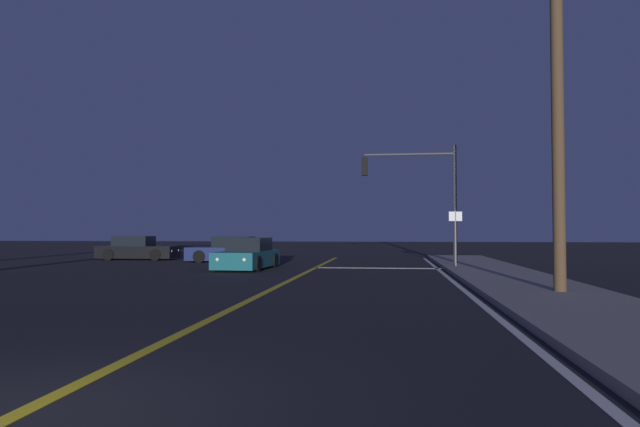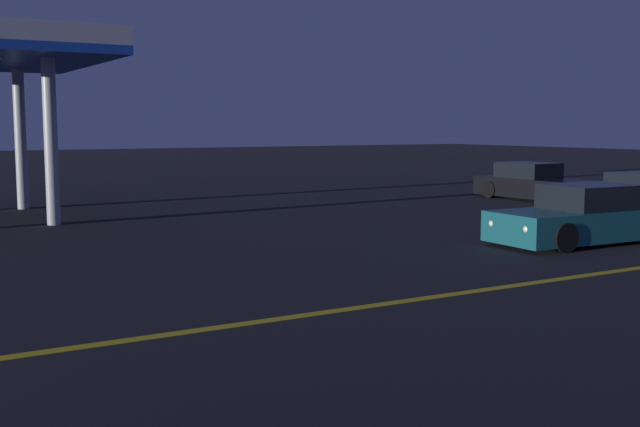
% 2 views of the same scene
% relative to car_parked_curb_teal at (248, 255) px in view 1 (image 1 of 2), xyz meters
% --- Properties ---
extents(sidewalk_right, '(3.20, 39.01, 0.15)m').
position_rel_car_parked_curb_teal_xyz_m(sidewalk_right, '(9.91, -8.00, -0.51)').
color(sidewalk_right, gray).
rests_on(sidewalk_right, ground).
extents(lane_line_center, '(0.20, 36.84, 0.01)m').
position_rel_car_parked_curb_teal_xyz_m(lane_line_center, '(2.77, -8.00, -0.58)').
color(lane_line_center, gold).
rests_on(lane_line_center, ground).
extents(lane_line_edge_right, '(0.16, 36.84, 0.01)m').
position_rel_car_parked_curb_teal_xyz_m(lane_line_edge_right, '(8.06, -8.00, -0.58)').
color(lane_line_edge_right, silver).
rests_on(lane_line_edge_right, ground).
extents(stop_bar, '(5.54, 0.50, 0.01)m').
position_rel_car_parked_curb_teal_xyz_m(stop_bar, '(5.54, 1.34, -0.58)').
color(stop_bar, silver).
rests_on(stop_bar, ground).
extents(car_parked_curb_teal, '(2.00, 4.54, 1.34)m').
position_rel_car_parked_curb_teal_xyz_m(car_parked_curb_teal, '(0.00, 0.00, 0.00)').
color(car_parked_curb_teal, '#195960').
rests_on(car_parked_curb_teal, ground).
extents(car_following_oncoming_navy, '(4.31, 1.99, 1.34)m').
position_rel_car_parked_curb_teal_xyz_m(car_following_oncoming_navy, '(-2.31, 5.14, -0.00)').
color(car_following_oncoming_navy, navy).
rests_on(car_following_oncoming_navy, ground).
extents(car_side_waiting_black, '(4.42, 2.00, 1.34)m').
position_rel_car_parked_curb_teal_xyz_m(car_side_waiting_black, '(-8.24, 6.77, -0.00)').
color(car_side_waiting_black, black).
rests_on(car_side_waiting_black, ground).
extents(traffic_signal_near_right, '(4.51, 0.28, 5.72)m').
position_rel_car_parked_curb_teal_xyz_m(traffic_signal_near_right, '(7.48, 3.64, 3.27)').
color(traffic_signal_near_right, '#38383D').
rests_on(traffic_signal_near_right, ground).
extents(utility_pole_right, '(1.56, 0.30, 9.22)m').
position_rel_car_parked_curb_teal_xyz_m(utility_pole_right, '(10.21, -8.86, 4.20)').
color(utility_pole_right, '#4C3823').
rests_on(utility_pole_right, ground).
extents(street_sign_corner, '(0.56, 0.10, 2.51)m').
position_rel_car_parked_curb_teal_xyz_m(street_sign_corner, '(8.81, 0.84, 1.10)').
color(street_sign_corner, slate).
rests_on(street_sign_corner, ground).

